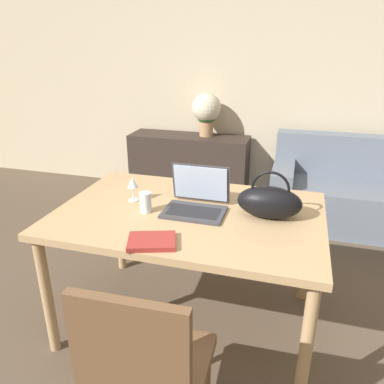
{
  "coord_description": "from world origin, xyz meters",
  "views": [
    {
      "loc": [
        0.42,
        -1.17,
        1.67
      ],
      "look_at": [
        -0.12,
        0.67,
        0.9
      ],
      "focal_mm": 35.0,
      "sensor_mm": 36.0,
      "label": 1
    }
  ],
  "objects_px": {
    "couch": "(369,197)",
    "laptop": "(197,198)",
    "drinking_glass": "(146,202)",
    "flower_vase": "(207,111)",
    "wine_glass": "(133,184)",
    "handbag": "(269,202)",
    "chair": "(145,370)"
  },
  "relations": [
    {
      "from": "chair",
      "to": "flower_vase",
      "type": "relative_size",
      "value": 2.04
    },
    {
      "from": "drinking_glass",
      "to": "laptop",
      "type": "bearing_deg",
      "value": 23.94
    },
    {
      "from": "couch",
      "to": "drinking_glass",
      "type": "relative_size",
      "value": 15.8
    },
    {
      "from": "flower_vase",
      "to": "wine_glass",
      "type": "bearing_deg",
      "value": -88.58
    },
    {
      "from": "laptop",
      "to": "handbag",
      "type": "bearing_deg",
      "value": 0.06
    },
    {
      "from": "laptop",
      "to": "flower_vase",
      "type": "distance_m",
      "value": 2.08
    },
    {
      "from": "drinking_glass",
      "to": "wine_glass",
      "type": "relative_size",
      "value": 0.79
    },
    {
      "from": "laptop",
      "to": "wine_glass",
      "type": "height_order",
      "value": "laptop"
    },
    {
      "from": "wine_glass",
      "to": "couch",
      "type": "bearing_deg",
      "value": 46.66
    },
    {
      "from": "laptop",
      "to": "drinking_glass",
      "type": "distance_m",
      "value": 0.29
    },
    {
      "from": "chair",
      "to": "handbag",
      "type": "bearing_deg",
      "value": 67.33
    },
    {
      "from": "chair",
      "to": "couch",
      "type": "bearing_deg",
      "value": 64.19
    },
    {
      "from": "flower_vase",
      "to": "laptop",
      "type": "bearing_deg",
      "value": -77.39
    },
    {
      "from": "drinking_glass",
      "to": "flower_vase",
      "type": "height_order",
      "value": "flower_vase"
    },
    {
      "from": "drinking_glass",
      "to": "wine_glass",
      "type": "height_order",
      "value": "wine_glass"
    },
    {
      "from": "handbag",
      "to": "chair",
      "type": "bearing_deg",
      "value": -110.61
    },
    {
      "from": "laptop",
      "to": "drinking_glass",
      "type": "bearing_deg",
      "value": -156.06
    },
    {
      "from": "couch",
      "to": "wine_glass",
      "type": "height_order",
      "value": "wine_glass"
    },
    {
      "from": "chair",
      "to": "handbag",
      "type": "relative_size",
      "value": 2.7
    },
    {
      "from": "couch",
      "to": "handbag",
      "type": "xyz_separation_m",
      "value": [
        -0.83,
        -1.75,
        0.58
      ]
    },
    {
      "from": "wine_glass",
      "to": "flower_vase",
      "type": "xyz_separation_m",
      "value": [
        -0.05,
        2.01,
        0.1
      ]
    },
    {
      "from": "couch",
      "to": "laptop",
      "type": "height_order",
      "value": "laptop"
    },
    {
      "from": "wine_glass",
      "to": "flower_vase",
      "type": "distance_m",
      "value": 2.01
    },
    {
      "from": "chair",
      "to": "handbag",
      "type": "distance_m",
      "value": 1.05
    },
    {
      "from": "wine_glass",
      "to": "handbag",
      "type": "relative_size",
      "value": 0.42
    },
    {
      "from": "drinking_glass",
      "to": "flower_vase",
      "type": "relative_size",
      "value": 0.25
    },
    {
      "from": "chair",
      "to": "drinking_glass",
      "type": "bearing_deg",
      "value": 109.63
    },
    {
      "from": "couch",
      "to": "wine_glass",
      "type": "xyz_separation_m",
      "value": [
        -1.63,
        -1.73,
        0.59
      ]
    },
    {
      "from": "laptop",
      "to": "drinking_glass",
      "type": "height_order",
      "value": "laptop"
    },
    {
      "from": "handbag",
      "to": "drinking_glass",
      "type": "bearing_deg",
      "value": -169.93
    },
    {
      "from": "couch",
      "to": "flower_vase",
      "type": "relative_size",
      "value": 3.99
    },
    {
      "from": "flower_vase",
      "to": "chair",
      "type": "bearing_deg",
      "value": -80.25
    }
  ]
}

